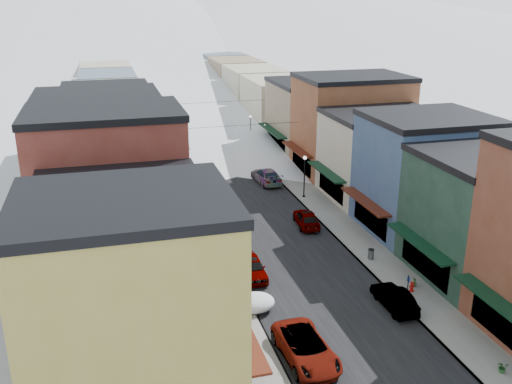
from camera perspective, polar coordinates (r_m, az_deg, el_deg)
road at (r=84.90m, az=-5.51°, el=5.36°), size 10.00×160.00×0.01m
sidewalk_left at (r=84.07m, az=-9.96°, el=5.07°), size 3.20×160.00×0.15m
sidewalk_right at (r=86.20m, az=-1.17°, el=5.71°), size 3.20×160.00×0.15m
curb_left at (r=84.22m, az=-8.91°, el=5.15°), size 0.10×160.00×0.15m
curb_right at (r=85.85m, az=-2.18°, el=5.64°), size 0.10×160.00×0.15m
bldg_l_yellow at (r=29.17m, az=-12.36°, el=-11.09°), size 11.30×8.70×11.50m
bldg_l_cream at (r=37.19m, az=-13.06°, el=-5.94°), size 11.30×8.20×9.50m
bldg_l_brick_near at (r=44.08m, az=-14.38°, el=0.09°), size 12.30×8.20×12.50m
bldg_l_grayblue at (r=52.71m, az=-13.94°, el=1.27°), size 11.30×9.20×9.00m
bldg_l_brick_far at (r=61.11m, az=-15.26°, el=4.59°), size 13.30×9.20×11.00m
bldg_l_tan at (r=70.96m, az=-14.53°, el=6.22°), size 11.30×11.20×10.00m
bldg_r_green at (r=45.54m, az=22.24°, el=-2.16°), size 11.30×9.20×9.50m
bldg_r_blue at (r=52.34m, az=16.50°, el=1.77°), size 11.30×9.20×10.50m
bldg_r_cream at (r=60.27m, az=12.46°, el=3.63°), size 12.30×9.20×9.00m
bldg_r_brick_far at (r=68.02m, az=9.45°, el=6.68°), size 13.30×9.20×11.50m
bldg_r_tan at (r=76.86m, az=5.65°, el=7.52°), size 11.30×11.20×9.50m
distant_blocks at (r=106.45m, az=-7.77°, el=10.30°), size 34.00×55.00×8.00m
mountain_ridge at (r=298.59m, az=-17.14°, el=17.33°), size 670.00×340.00×34.00m
overhead_cables at (r=71.55m, az=-3.91°, el=7.87°), size 16.40×15.04×0.04m
car_white_suv at (r=34.44m, az=5.02°, el=-15.27°), size 2.92×5.86×1.60m
car_silver_sedan at (r=43.29m, az=-0.39°, el=-7.54°), size 1.93×4.50×1.51m
car_dark_hatch at (r=50.97m, az=-2.51°, el=-3.19°), size 2.13×5.15×1.66m
car_silver_wagon at (r=74.00m, az=-7.04°, el=3.82°), size 2.76×5.40×1.50m
car_green_sedan at (r=40.43m, az=13.66°, el=-10.27°), size 1.55×4.38×1.44m
car_gray_suv at (r=52.53m, az=5.06°, el=-2.61°), size 2.32×4.70×1.54m
car_black_sedan at (r=64.28m, az=1.04°, el=1.64°), size 2.62×5.79×1.64m
car_lane_silver at (r=76.62m, az=-5.32°, el=4.50°), size 2.58×5.20×1.70m
car_lane_white at (r=98.86m, az=-5.72°, el=7.82°), size 3.25×6.12×1.64m
fire_hydrant at (r=42.64m, az=15.32°, el=-9.13°), size 0.44×0.33×0.75m
parking_sign at (r=40.66m, az=14.93°, el=-9.14°), size 0.06×0.29×2.11m
trash_can at (r=46.69m, az=11.42°, el=-6.10°), size 0.50×0.50×0.85m
streetlamp_near at (r=58.95m, az=4.88°, el=2.08°), size 0.37×0.37×4.41m
streetlamp_far at (r=80.81m, az=-0.56°, el=6.66°), size 0.33×0.33×3.96m
planter_near at (r=36.13m, az=23.43°, el=-15.79°), size 0.62×0.55×0.65m
planter_far at (r=43.36m, az=15.55°, el=-8.69°), size 0.51×0.51×0.64m
snow_pile_near at (r=39.22m, az=-0.09°, el=-10.96°), size 2.67×2.84×1.13m
snow_pile_mid at (r=44.95m, az=-2.34°, el=-6.80°), size 2.69×2.85×1.14m
snow_pile_far at (r=60.31m, az=-5.96°, el=0.03°), size 2.58×2.79×1.09m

